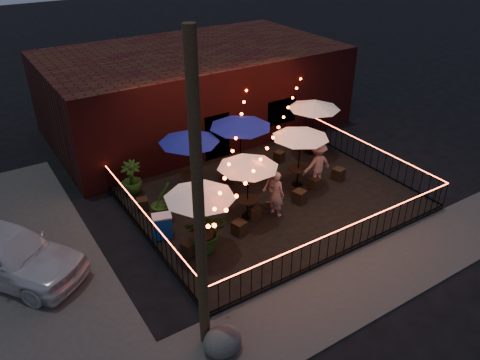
% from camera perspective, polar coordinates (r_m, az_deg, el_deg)
% --- Properties ---
extents(ground, '(110.00, 110.00, 0.00)m').
position_cam_1_polar(ground, '(16.82, 7.72, -5.62)').
color(ground, black).
rests_on(ground, ground).
extents(patio, '(10.00, 8.00, 0.15)m').
position_cam_1_polar(patio, '(18.06, 3.72, -2.36)').
color(patio, black).
rests_on(patio, ground).
extents(sidewalk, '(18.00, 2.50, 0.05)m').
position_cam_1_polar(sidewalk, '(15.05, 15.75, -11.44)').
color(sidewalk, '#3F3D3A').
rests_on(sidewalk, ground).
extents(brick_building, '(14.00, 8.00, 4.00)m').
position_cam_1_polar(brick_building, '(23.90, -5.62, 10.94)').
color(brick_building, '#3C1010').
rests_on(brick_building, ground).
extents(utility_pole, '(0.26, 0.26, 8.00)m').
position_cam_1_polar(utility_pole, '(10.23, -5.03, -4.01)').
color(utility_pole, '#362316').
rests_on(utility_pole, ground).
extents(fence_front, '(10.00, 0.04, 1.04)m').
position_cam_1_polar(fence_front, '(15.28, 12.68, -7.18)').
color(fence_front, black).
rests_on(fence_front, patio).
extents(fence_left, '(0.04, 8.00, 1.04)m').
position_cam_1_polar(fence_left, '(15.75, -11.19, -5.74)').
color(fence_left, black).
rests_on(fence_left, patio).
extents(fence_right, '(0.04, 8.00, 1.04)m').
position_cam_1_polar(fence_right, '(20.79, 15.01, 3.05)').
color(fence_right, black).
rests_on(fence_right, patio).
extents(festoon_lights, '(10.02, 8.72, 1.32)m').
position_cam_1_polar(festoon_lights, '(16.14, 1.71, 3.48)').
color(festoon_lights, '#FF300B').
rests_on(festoon_lights, ground).
extents(cafe_table_0, '(2.53, 2.53, 2.43)m').
position_cam_1_polar(cafe_table_0, '(14.03, -4.95, -1.66)').
color(cafe_table_0, black).
rests_on(cafe_table_0, patio).
extents(cafe_table_1, '(2.82, 2.82, 2.52)m').
position_cam_1_polar(cafe_table_1, '(17.37, -6.24, 5.08)').
color(cafe_table_1, black).
rests_on(cafe_table_1, patio).
extents(cafe_table_2, '(2.77, 2.77, 2.35)m').
position_cam_1_polar(cafe_table_2, '(15.82, 0.97, 2.01)').
color(cafe_table_2, black).
rests_on(cafe_table_2, patio).
extents(cafe_table_3, '(2.99, 2.99, 2.70)m').
position_cam_1_polar(cafe_table_3, '(18.17, 0.06, 6.97)').
color(cafe_table_3, black).
rests_on(cafe_table_3, patio).
extents(cafe_table_4, '(2.52, 2.52, 2.43)m').
position_cam_1_polar(cafe_table_4, '(17.97, 7.41, 5.58)').
color(cafe_table_4, black).
rests_on(cafe_table_4, patio).
extents(cafe_table_5, '(2.35, 2.35, 2.51)m').
position_cam_1_polar(cafe_table_5, '(20.68, 9.04, 8.98)').
color(cafe_table_5, black).
rests_on(cafe_table_5, patio).
extents(bistro_chair_0, '(0.47, 0.47, 0.44)m').
position_cam_1_polar(bistro_chair_0, '(15.13, -6.28, -8.32)').
color(bistro_chair_0, black).
rests_on(bistro_chair_0, patio).
extents(bistro_chair_1, '(0.50, 0.50, 0.49)m').
position_cam_1_polar(bistro_chair_1, '(15.91, -0.11, -5.88)').
color(bistro_chair_1, black).
rests_on(bistro_chair_1, patio).
extents(bistro_chair_2, '(0.47, 0.47, 0.46)m').
position_cam_1_polar(bistro_chair_2, '(17.51, -11.79, -2.95)').
color(bistro_chair_2, black).
rests_on(bistro_chair_2, patio).
extents(bistro_chair_3, '(0.47, 0.47, 0.48)m').
position_cam_1_polar(bistro_chair_3, '(18.05, -6.92, -1.38)').
color(bistro_chair_3, black).
rests_on(bistro_chair_3, patio).
extents(bistro_chair_4, '(0.47, 0.47, 0.47)m').
position_cam_1_polar(bistro_chair_4, '(16.71, 1.75, -3.98)').
color(bistro_chair_4, black).
rests_on(bistro_chair_4, patio).
extents(bistro_chair_5, '(0.51, 0.51, 0.50)m').
position_cam_1_polar(bistro_chair_5, '(17.71, 7.25, -2.03)').
color(bistro_chair_5, black).
rests_on(bistro_chair_5, patio).
extents(bistro_chair_6, '(0.51, 0.51, 0.47)m').
position_cam_1_polar(bistro_chair_6, '(18.90, -0.82, 0.37)').
color(bistro_chair_6, black).
rests_on(bistro_chair_6, patio).
extents(bistro_chair_7, '(0.46, 0.46, 0.51)m').
position_cam_1_polar(bistro_chair_7, '(19.69, 2.23, 1.70)').
color(bistro_chair_7, black).
rests_on(bistro_chair_7, patio).
extents(bistro_chair_8, '(0.44, 0.44, 0.44)m').
position_cam_1_polar(bistro_chair_8, '(18.69, 9.13, -0.44)').
color(bistro_chair_8, black).
rests_on(bistro_chair_8, patio).
extents(bistro_chair_9, '(0.52, 0.52, 0.49)m').
position_cam_1_polar(bistro_chair_9, '(19.50, 11.88, 0.72)').
color(bistro_chair_9, black).
rests_on(bistro_chair_9, patio).
extents(bistro_chair_10, '(0.46, 0.46, 0.45)m').
position_cam_1_polar(bistro_chair_10, '(20.60, 4.80, 2.87)').
color(bistro_chair_10, black).
rests_on(bistro_chair_10, patio).
extents(bistro_chair_11, '(0.50, 0.50, 0.46)m').
position_cam_1_polar(bistro_chair_11, '(21.65, 7.42, 4.12)').
color(bistro_chair_11, black).
rests_on(bistro_chair_11, patio).
extents(patron_a, '(0.60, 0.74, 1.75)m').
position_cam_1_polar(patron_a, '(16.60, 4.44, -1.68)').
color(patron_a, '#E1A18E').
rests_on(patron_a, patio).
extents(patron_b, '(0.79, 0.91, 1.60)m').
position_cam_1_polar(patron_b, '(16.98, 3.88, -1.18)').
color(patron_b, tan).
rests_on(patron_b, patio).
extents(patron_c, '(1.28, 0.79, 1.90)m').
position_cam_1_polar(patron_c, '(18.57, 9.37, 1.90)').
color(patron_c, '#DFB78D').
rests_on(patron_c, patio).
extents(potted_shrub_a, '(1.75, 1.66, 1.53)m').
position_cam_1_polar(potted_shrub_a, '(14.95, -4.19, -6.14)').
color(potted_shrub_a, '#0E340E').
rests_on(potted_shrub_a, patio).
extents(potted_shrub_b, '(1.00, 0.92, 1.48)m').
position_cam_1_polar(potted_shrub_b, '(16.57, -9.54, -2.67)').
color(potted_shrub_b, '#10370E').
rests_on(potted_shrub_b, patio).
extents(potted_shrub_c, '(1.00, 1.00, 1.37)m').
position_cam_1_polar(potted_shrub_c, '(18.37, -13.09, 0.21)').
color(potted_shrub_c, '#193B12').
rests_on(potted_shrub_c, patio).
extents(cooler, '(0.75, 0.63, 0.85)m').
position_cam_1_polar(cooler, '(15.90, -9.42, -5.55)').
color(cooler, '#11439E').
rests_on(cooler, patio).
extents(boulder, '(1.19, 1.11, 0.74)m').
position_cam_1_polar(boulder, '(12.35, -2.16, -19.08)').
color(boulder, '#42423D').
rests_on(boulder, ground).
extents(car_white, '(4.53, 5.13, 1.68)m').
position_cam_1_polar(car_white, '(15.77, -26.54, -7.93)').
color(car_white, silver).
rests_on(car_white, ground).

